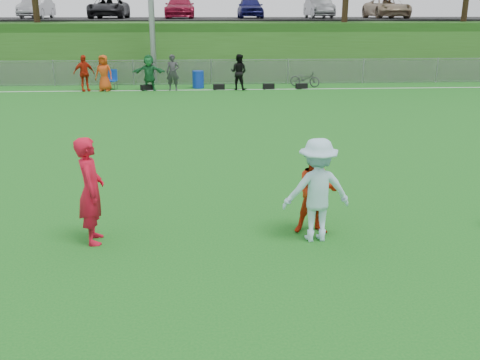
{
  "coord_description": "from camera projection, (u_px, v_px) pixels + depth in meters",
  "views": [
    {
      "loc": [
        -0.34,
        -8.07,
        3.76
      ],
      "look_at": [
        0.22,
        0.5,
        1.0
      ],
      "focal_mm": 40.0,
      "sensor_mm": 36.0,
      "label": 1
    }
  ],
  "objects": [
    {
      "name": "ground",
      "position": [
        229.0,
        247.0,
        8.83
      ],
      "size": [
        120.0,
        120.0,
        0.0
      ],
      "primitive_type": "plane",
      "color": "#14611A",
      "rests_on": "ground"
    },
    {
      "name": "sideline_far",
      "position": [
        212.0,
        90.0,
        25.93
      ],
      "size": [
        60.0,
        0.1,
        0.01
      ],
      "primitive_type": "cube",
      "color": "white",
      "rests_on": "ground"
    },
    {
      "name": "fence",
      "position": [
        211.0,
        72.0,
        27.64
      ],
      "size": [
        58.0,
        0.06,
        1.3
      ],
      "color": "gray",
      "rests_on": "ground"
    },
    {
      "name": "berm",
      "position": [
        209.0,
        42.0,
        37.83
      ],
      "size": [
        120.0,
        18.0,
        3.0
      ],
      "primitive_type": "cube",
      "color": "#234E16",
      "rests_on": "ground"
    },
    {
      "name": "parking_lot",
      "position": [
        208.0,
        19.0,
        39.25
      ],
      "size": [
        120.0,
        12.0,
        0.1
      ],
      "primitive_type": "cube",
      "color": "black",
      "rests_on": "berm"
    },
    {
      "name": "car_row",
      "position": [
        192.0,
        8.0,
        38.0
      ],
      "size": [
        32.04,
        5.18,
        1.44
      ],
      "color": "white",
      "rests_on": "parking_lot"
    },
    {
      "name": "spectator_row",
      "position": [
        152.0,
        73.0,
        25.5
      ],
      "size": [
        8.4,
        0.93,
        1.69
      ],
      "color": "red",
      "rests_on": "ground"
    },
    {
      "name": "gear_bags",
      "position": [
        234.0,
        87.0,
        26.06
      ],
      "size": [
        8.17,
        0.53,
        0.26
      ],
      "color": "black",
      "rests_on": "ground"
    },
    {
      "name": "player_red_left",
      "position": [
        91.0,
        191.0,
        8.79
      ],
      "size": [
        0.52,
        0.72,
        1.81
      ],
      "primitive_type": "imported",
      "rotation": [
        0.0,
        0.0,
        1.72
      ],
      "color": "red",
      "rests_on": "ground"
    },
    {
      "name": "player_red_center",
      "position": [
        317.0,
        191.0,
        9.18
      ],
      "size": [
        0.78,
        0.62,
        1.53
      ],
      "primitive_type": "imported",
      "rotation": [
        0.0,
        0.0,
        -0.06
      ],
      "color": "red",
      "rests_on": "ground"
    },
    {
      "name": "player_blue",
      "position": [
        317.0,
        190.0,
        8.88
      ],
      "size": [
        1.18,
        0.74,
        1.76
      ],
      "primitive_type": "imported",
      "rotation": [
        0.0,
        0.0,
        3.21
      ],
      "color": "#ADDBEF",
      "rests_on": "ground"
    },
    {
      "name": "recycling_bin",
      "position": [
        198.0,
        79.0,
        26.43
      ],
      "size": [
        0.68,
        0.68,
        0.84
      ],
      "primitive_type": "cylinder",
      "rotation": [
        0.0,
        0.0,
        -0.24
      ],
      "color": "#0F30A7",
      "rests_on": "ground"
    },
    {
      "name": "camp_chair",
      "position": [
        111.0,
        84.0,
        26.02
      ],
      "size": [
        0.58,
        0.59,
        0.95
      ],
      "rotation": [
        0.0,
        0.0,
        -0.11
      ],
      "color": "#1044B4",
      "rests_on": "ground"
    },
    {
      "name": "bicycle",
      "position": [
        305.0,
        79.0,
        26.9
      ],
      "size": [
        1.61,
        1.18,
        0.81
      ],
      "primitive_type": "imported",
      "rotation": [
        0.0,
        0.0,
        1.09
      ],
      "color": "#313234",
      "rests_on": "ground"
    }
  ]
}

